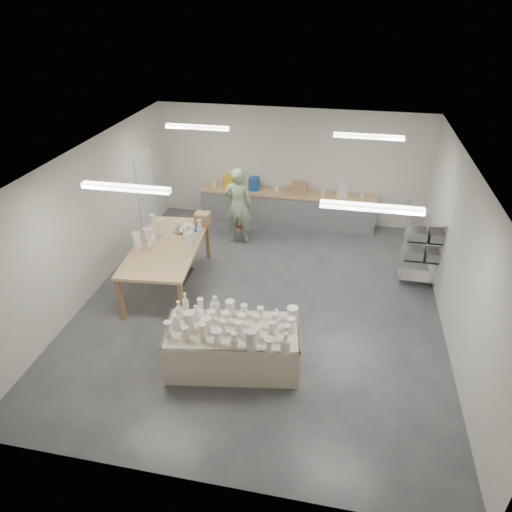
% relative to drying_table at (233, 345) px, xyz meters
% --- Properties ---
extents(room, '(8.00, 8.02, 3.00)m').
position_rel_drying_table_xyz_m(room, '(0.03, 1.93, 1.62)').
color(room, '#424449').
rests_on(room, ground).
extents(back_counter, '(4.60, 0.60, 1.24)m').
position_rel_drying_table_xyz_m(back_counter, '(0.12, 5.52, 0.05)').
color(back_counter, tan).
rests_on(back_counter, ground).
extents(wire_shelf, '(0.88, 0.48, 1.80)m').
position_rel_drying_table_xyz_m(wire_shelf, '(3.33, 3.24, 0.48)').
color(wire_shelf, silver).
rests_on(wire_shelf, ground).
extents(drying_table, '(2.31, 1.37, 1.13)m').
position_rel_drying_table_xyz_m(drying_table, '(0.00, 0.00, 0.00)').
color(drying_table, olive).
rests_on(drying_table, ground).
extents(work_table, '(1.55, 2.73, 1.36)m').
position_rel_drying_table_xyz_m(work_table, '(-1.87, 2.21, 0.53)').
color(work_table, tan).
rests_on(work_table, ground).
extents(rug, '(1.00, 0.70, 0.02)m').
position_rel_drying_table_xyz_m(rug, '(-2.11, 2.46, -0.43)').
color(rug, black).
rests_on(rug, ground).
extents(cat, '(0.49, 0.37, 0.20)m').
position_rel_drying_table_xyz_m(cat, '(-2.09, 2.44, -0.31)').
color(cat, white).
rests_on(cat, rug).
extents(potter, '(0.75, 0.53, 1.93)m').
position_rel_drying_table_xyz_m(potter, '(-0.91, 4.30, 0.53)').
color(potter, '#8EA882').
rests_on(potter, ground).
extents(red_stool, '(0.44, 0.44, 0.35)m').
position_rel_drying_table_xyz_m(red_stool, '(-0.91, 4.57, -0.12)').
color(red_stool, '#B02A19').
rests_on(red_stool, ground).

